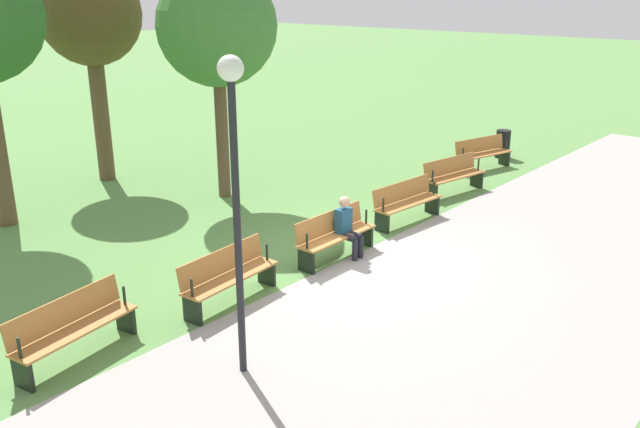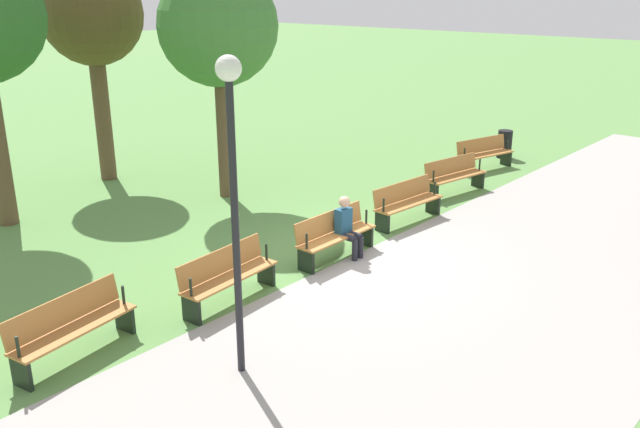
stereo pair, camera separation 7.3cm
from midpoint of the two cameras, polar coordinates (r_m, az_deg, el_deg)
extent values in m
plane|color=#5B8C47|center=(12.94, 1.30, -3.76)|extent=(120.00, 120.00, 0.00)
cube|color=#A39E99|center=(11.41, 13.48, -7.58)|extent=(30.34, 5.86, 0.01)
cube|color=#B27538|center=(19.57, 13.75, 4.98)|extent=(1.95, 0.90, 0.04)
cube|color=#B27538|center=(19.64, 13.37, 5.79)|extent=(1.86, 0.57, 0.40)
cube|color=black|center=(20.29, 15.38, 4.65)|extent=(0.15, 0.38, 0.43)
cylinder|color=black|center=(20.18, 15.52, 5.72)|extent=(0.05, 0.05, 0.30)
cube|color=black|center=(18.99, 11.90, 3.97)|extent=(0.15, 0.38, 0.43)
cylinder|color=black|center=(18.88, 12.02, 5.11)|extent=(0.05, 0.05, 0.30)
cube|color=#B27538|center=(17.13, 11.36, 3.19)|extent=(1.94, 0.75, 0.04)
cube|color=#B27538|center=(17.19, 10.90, 4.11)|extent=(1.89, 0.42, 0.40)
cube|color=black|center=(17.87, 13.13, 2.94)|extent=(0.12, 0.38, 0.43)
cylinder|color=black|center=(17.76, 13.28, 4.15)|extent=(0.05, 0.05, 0.30)
cube|color=black|center=(16.54, 9.35, 1.90)|extent=(0.12, 0.38, 0.43)
cylinder|color=black|center=(16.42, 9.48, 3.20)|extent=(0.05, 0.05, 0.30)
cube|color=#B27538|center=(14.83, 7.44, 0.94)|extent=(1.93, 0.60, 0.04)
cube|color=#B27538|center=(14.88, 6.88, 2.00)|extent=(1.90, 0.26, 0.40)
cube|color=black|center=(15.58, 9.44, 0.83)|extent=(0.09, 0.38, 0.43)
cylinder|color=black|center=(15.46, 9.58, 2.20)|extent=(0.05, 0.05, 0.30)
cube|color=black|center=(14.25, 5.17, -0.72)|extent=(0.09, 0.38, 0.43)
cylinder|color=black|center=(14.11, 5.28, 0.77)|extent=(0.05, 0.05, 0.30)
cube|color=#B27538|center=(12.78, 1.32, -1.91)|extent=(1.90, 0.44, 0.04)
cube|color=#B27538|center=(12.81, 0.63, -0.69)|extent=(1.90, 0.10, 0.40)
cube|color=black|center=(13.51, 3.71, -1.81)|extent=(0.06, 0.37, 0.43)
cylinder|color=black|center=(13.37, 3.81, -0.25)|extent=(0.04, 0.04, 0.30)
cube|color=black|center=(12.24, -1.35, -4.05)|extent=(0.06, 0.37, 0.43)
cylinder|color=black|center=(12.08, -1.29, -2.35)|extent=(0.04, 0.04, 0.30)
cube|color=#B27538|center=(11.11, -7.79, -5.41)|extent=(1.93, 0.60, 0.04)
cube|color=#B27538|center=(11.15, -8.59, -4.01)|extent=(1.90, 0.26, 0.40)
cube|color=black|center=(11.80, -4.76, -5.02)|extent=(0.09, 0.38, 0.43)
cylinder|color=black|center=(11.64, -4.74, -3.27)|extent=(0.05, 0.05, 0.30)
cube|color=black|center=(10.66, -11.04, -8.10)|extent=(0.09, 0.38, 0.43)
cylinder|color=black|center=(10.47, -11.10, -6.20)|extent=(0.05, 0.05, 0.30)
cube|color=#B27538|center=(10.05, -20.31, -9.26)|extent=(1.94, 0.75, 0.04)
cube|color=#B27538|center=(10.09, -21.19, -7.72)|extent=(1.89, 0.42, 0.40)
cube|color=black|center=(10.65, -16.46, -8.59)|extent=(0.12, 0.38, 0.43)
cylinder|color=black|center=(10.46, -16.58, -6.70)|extent=(0.05, 0.05, 0.30)
cube|color=black|center=(9.73, -24.27, -12.38)|extent=(0.12, 0.38, 0.43)
cylinder|color=black|center=(9.52, -24.52, -10.38)|extent=(0.05, 0.05, 0.30)
cube|color=navy|center=(12.86, 1.85, -0.58)|extent=(0.32, 0.20, 0.50)
sphere|color=tan|center=(12.72, 1.94, 1.05)|extent=(0.22, 0.22, 0.22)
cylinder|color=#23232D|center=(12.91, 2.71, -1.79)|extent=(0.13, 0.36, 0.13)
cylinder|color=#23232D|center=(12.89, 3.33, -2.86)|extent=(0.11, 0.11, 0.43)
cylinder|color=#23232D|center=(12.78, 2.21, -2.00)|extent=(0.13, 0.36, 0.13)
cylinder|color=#23232D|center=(12.75, 2.83, -3.09)|extent=(0.11, 0.11, 0.43)
cylinder|color=brown|center=(16.48, -8.50, 6.87)|extent=(0.30, 0.30, 3.20)
sphere|color=#3D7533|center=(16.15, -8.95, 15.61)|extent=(2.80, 2.80, 2.80)
cylinder|color=brown|center=(18.73, -18.32, 8.00)|extent=(0.42, 0.42, 3.47)
sphere|color=#4C3D1E|center=(18.46, -19.17, 15.84)|extent=(2.57, 2.57, 2.57)
cylinder|color=black|center=(8.58, -7.30, -1.88)|extent=(0.10, 0.10, 3.94)
sphere|color=white|center=(8.08, -7.93, 12.24)|extent=(0.32, 0.32, 0.32)
cylinder|color=black|center=(21.16, 15.26, 5.81)|extent=(0.43, 0.43, 0.84)
camera|label=1|loc=(0.04, -90.16, -0.06)|focal=37.43mm
camera|label=2|loc=(0.04, 89.84, 0.06)|focal=37.43mm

